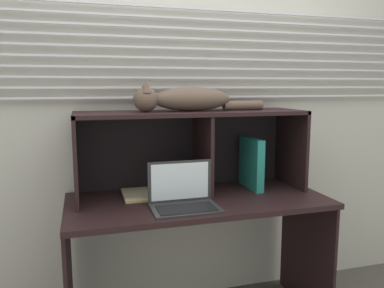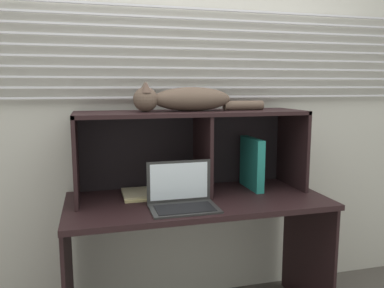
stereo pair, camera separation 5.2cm
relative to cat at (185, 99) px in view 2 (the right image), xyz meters
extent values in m
cube|color=beige|center=(0.04, 0.24, -0.08)|extent=(4.40, 0.04, 2.50)
cube|color=silver|center=(0.04, 0.19, 0.01)|extent=(3.19, 0.02, 0.01)
cube|color=silver|center=(0.04, 0.19, 0.07)|extent=(3.19, 0.02, 0.01)
cube|color=silver|center=(0.04, 0.19, 0.12)|extent=(3.19, 0.02, 0.01)
cube|color=silver|center=(0.04, 0.19, 0.18)|extent=(3.19, 0.02, 0.01)
cube|color=silver|center=(0.04, 0.19, 0.24)|extent=(3.19, 0.02, 0.01)
cube|color=silver|center=(0.04, 0.19, 0.30)|extent=(3.19, 0.02, 0.01)
cube|color=silver|center=(0.04, 0.19, 0.36)|extent=(3.19, 0.02, 0.01)
cube|color=silver|center=(0.04, 0.19, 0.42)|extent=(3.19, 0.02, 0.01)
cube|color=silver|center=(0.04, 0.19, 0.48)|extent=(3.19, 0.02, 0.01)
cube|color=silver|center=(0.04, 0.19, 0.54)|extent=(3.19, 0.02, 0.01)
cube|color=black|center=(0.04, -0.12, -0.57)|extent=(1.45, 0.65, 0.03)
cube|color=black|center=(-0.68, -0.12, -0.96)|extent=(0.02, 0.58, 0.75)
cube|color=black|center=(0.75, -0.12, -0.96)|extent=(0.02, 0.58, 0.75)
cube|color=black|center=(0.04, 0.00, -0.08)|extent=(1.32, 0.38, 0.02)
cube|color=black|center=(-0.61, 0.00, -0.31)|extent=(0.02, 0.38, 0.48)
cube|color=black|center=(0.69, 0.00, -0.31)|extent=(0.02, 0.38, 0.48)
cube|color=black|center=(0.10, 0.00, -0.32)|extent=(0.02, 0.36, 0.46)
cube|color=black|center=(0.04, 0.19, -0.31)|extent=(1.32, 0.01, 0.48)
ellipsoid|color=brown|center=(0.04, 0.00, 0.00)|extent=(0.46, 0.16, 0.14)
sphere|color=brown|center=(-0.23, 0.00, 0.00)|extent=(0.14, 0.14, 0.14)
cone|color=brown|center=(-0.23, -0.03, 0.07)|extent=(0.06, 0.06, 0.06)
cone|color=brown|center=(-0.23, 0.03, 0.07)|extent=(0.06, 0.06, 0.06)
cylinder|color=brown|center=(0.36, 0.00, -0.04)|extent=(0.24, 0.06, 0.06)
cube|color=#2B2B2B|center=(-0.08, -0.29, -0.55)|extent=(0.35, 0.23, 0.01)
cube|color=#2B2B2B|center=(-0.08, -0.18, -0.43)|extent=(0.35, 0.01, 0.22)
cube|color=white|center=(-0.08, -0.19, -0.43)|extent=(0.31, 0.00, 0.20)
cube|color=black|center=(-0.08, -0.31, -0.54)|extent=(0.30, 0.16, 0.00)
cube|color=#207D74|center=(0.42, 0.00, -0.40)|extent=(0.05, 0.27, 0.31)
cube|color=tan|center=(-0.27, -0.01, -0.55)|extent=(0.19, 0.22, 0.01)
cube|color=tan|center=(-0.27, 0.01, -0.53)|extent=(0.19, 0.22, 0.01)
camera|label=1|loc=(-0.57, -2.11, 0.07)|focal=35.72mm
camera|label=2|loc=(-0.52, -2.13, 0.07)|focal=35.72mm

